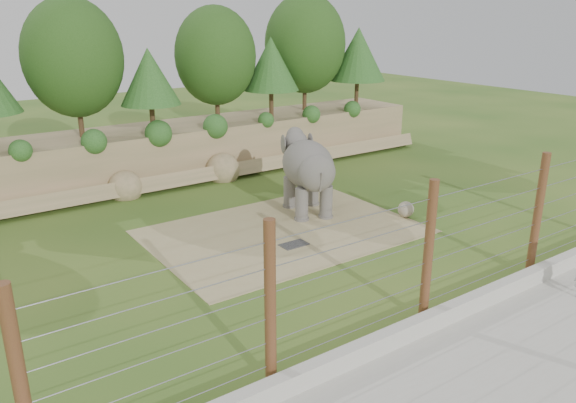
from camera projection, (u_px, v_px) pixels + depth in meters
ground at (322, 262)px, 18.97m from camera, size 90.00×90.00×0.00m
back_embankment at (175, 98)px, 27.86m from camera, size 30.00×5.52×8.77m
dirt_patch at (284, 231)px, 21.57m from camera, size 10.00×7.00×0.02m
drain_grate at (294, 244)px, 20.29m from camera, size 1.00×0.60×0.03m
elephant at (308, 176)px, 23.15m from camera, size 2.86×4.29×3.21m
stone_ball at (406, 209)px, 22.96m from camera, size 0.66×0.66×0.66m
retaining_wall at (437, 318)px, 15.01m from camera, size 26.00×0.35×0.50m
walkway at (501, 362)px, 13.53m from camera, size 26.00×4.00×0.01m
barrier_fence at (428, 252)px, 14.83m from camera, size 20.26×0.26×4.00m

